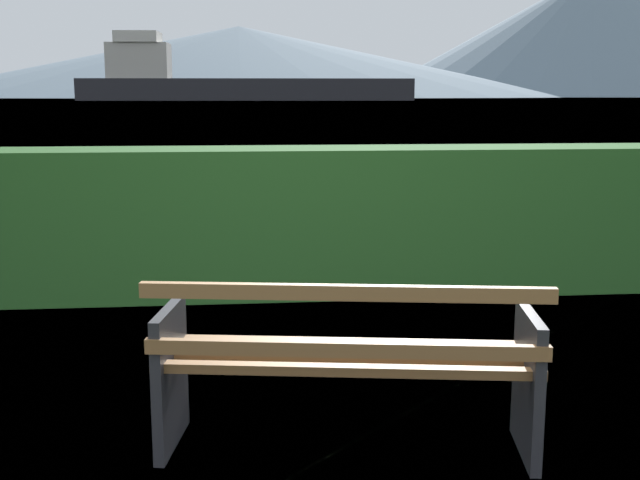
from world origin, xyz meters
TOP-DOWN VIEW (x-y plane):
  - ground_plane at (0.00, 0.00)m, footprint 1400.00×1400.00m
  - water_surface at (0.00, 306.32)m, footprint 620.00×620.00m
  - park_bench at (-0.01, -0.06)m, footprint 1.82×0.84m
  - hedge_row at (0.00, 3.08)m, footprint 7.32×0.77m
  - cargo_ship_large at (-5.37, 218.66)m, footprint 90.69×16.03m
  - distant_hills at (-8.46, 569.77)m, footprint 922.71×451.08m

SIDE VIEW (x-z plane):
  - ground_plane at x=0.00m, z-range 0.00..0.00m
  - water_surface at x=0.00m, z-range 0.00..0.00m
  - park_bench at x=-0.01m, z-range -0.01..0.86m
  - hedge_row at x=0.00m, z-range 0.00..1.22m
  - cargo_ship_large at x=-5.37m, z-range -4.00..14.15m
  - distant_hills at x=-8.46m, z-range -11.60..76.70m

